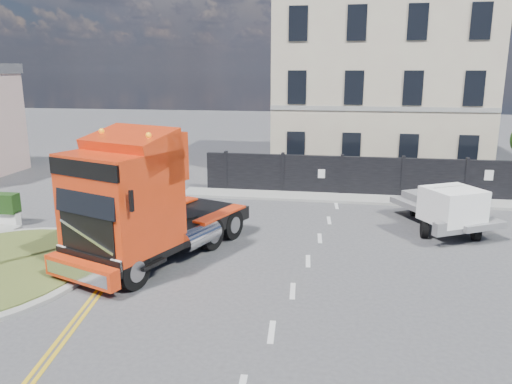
# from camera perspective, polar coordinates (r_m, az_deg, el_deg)

# --- Properties ---
(ground) EXTENTS (120.00, 120.00, 0.00)m
(ground) POSITION_cam_1_polar(r_m,az_deg,el_deg) (17.73, -3.58, -6.84)
(ground) COLOR #424244
(ground) RESTS_ON ground
(hoarding_fence) EXTENTS (18.80, 0.25, 2.00)m
(hoarding_fence) POSITION_cam_1_polar(r_m,az_deg,el_deg) (25.83, 15.40, 1.61)
(hoarding_fence) COLOR black
(hoarding_fence) RESTS_ON ground
(georgian_building) EXTENTS (12.30, 10.30, 12.80)m
(georgian_building) POSITION_cam_1_polar(r_m,az_deg,el_deg) (32.72, 13.69, 12.63)
(georgian_building) COLOR beige
(georgian_building) RESTS_ON ground
(pavement_far) EXTENTS (20.00, 1.60, 0.12)m
(pavement_far) POSITION_cam_1_polar(r_m,az_deg,el_deg) (25.12, 14.20, -0.86)
(pavement_far) COLOR gray
(pavement_far) RESTS_ON ground
(truck) EXTENTS (5.14, 7.75, 4.36)m
(truck) POSITION_cam_1_polar(r_m,az_deg,el_deg) (16.49, -13.29, -1.66)
(truck) COLOR black
(truck) RESTS_ON ground
(flatbed_pickup) EXTENTS (3.94, 5.20, 1.96)m
(flatbed_pickup) POSITION_cam_1_polar(r_m,az_deg,el_deg) (20.60, 21.16, -1.74)
(flatbed_pickup) COLOR slate
(flatbed_pickup) RESTS_ON ground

